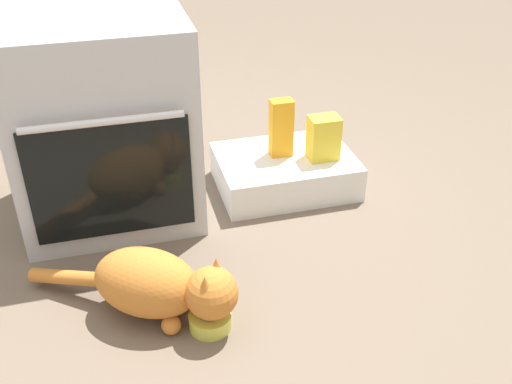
{
  "coord_description": "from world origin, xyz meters",
  "views": [
    {
      "loc": [
        -0.01,
        -1.73,
        1.31
      ],
      "look_at": [
        0.44,
        -0.07,
        0.25
      ],
      "focal_mm": 41.93,
      "sensor_mm": 36.0,
      "label": 1
    }
  ],
  "objects_px": {
    "pantry_cabinet": "(285,171)",
    "snack_bag": "(324,138)",
    "juice_carton": "(281,128)",
    "cat": "(158,285)",
    "food_bowl": "(210,319)",
    "oven": "(103,120)"
  },
  "relations": [
    {
      "from": "cat",
      "to": "juice_carton",
      "type": "bearing_deg",
      "value": 81.63
    },
    {
      "from": "juice_carton",
      "to": "snack_bag",
      "type": "relative_size",
      "value": 1.33
    },
    {
      "from": "pantry_cabinet",
      "to": "snack_bag",
      "type": "bearing_deg",
      "value": -20.55
    },
    {
      "from": "juice_carton",
      "to": "snack_bag",
      "type": "height_order",
      "value": "juice_carton"
    },
    {
      "from": "pantry_cabinet",
      "to": "food_bowl",
      "type": "relative_size",
      "value": 4.24
    },
    {
      "from": "juice_carton",
      "to": "snack_bag",
      "type": "xyz_separation_m",
      "value": [
        0.16,
        -0.07,
        -0.03
      ]
    },
    {
      "from": "pantry_cabinet",
      "to": "snack_bag",
      "type": "distance_m",
      "value": 0.22
    },
    {
      "from": "oven",
      "to": "pantry_cabinet",
      "type": "relative_size",
      "value": 1.38
    },
    {
      "from": "oven",
      "to": "cat",
      "type": "xyz_separation_m",
      "value": [
        0.1,
        -0.67,
        -0.26
      ]
    },
    {
      "from": "pantry_cabinet",
      "to": "snack_bag",
      "type": "relative_size",
      "value": 3.09
    },
    {
      "from": "oven",
      "to": "cat",
      "type": "bearing_deg",
      "value": -81.89
    },
    {
      "from": "pantry_cabinet",
      "to": "snack_bag",
      "type": "xyz_separation_m",
      "value": [
        0.14,
        -0.05,
        0.16
      ]
    },
    {
      "from": "cat",
      "to": "juice_carton",
      "type": "distance_m",
      "value": 0.9
    },
    {
      "from": "juice_carton",
      "to": "oven",
      "type": "bearing_deg",
      "value": 179.66
    },
    {
      "from": "pantry_cabinet",
      "to": "cat",
      "type": "bearing_deg",
      "value": -133.28
    },
    {
      "from": "pantry_cabinet",
      "to": "food_bowl",
      "type": "height_order",
      "value": "pantry_cabinet"
    },
    {
      "from": "cat",
      "to": "snack_bag",
      "type": "xyz_separation_m",
      "value": [
        0.75,
        0.59,
        0.11
      ]
    },
    {
      "from": "oven",
      "to": "snack_bag",
      "type": "relative_size",
      "value": 4.27
    },
    {
      "from": "oven",
      "to": "cat",
      "type": "distance_m",
      "value": 0.72
    },
    {
      "from": "pantry_cabinet",
      "to": "juice_carton",
      "type": "distance_m",
      "value": 0.19
    },
    {
      "from": "juice_carton",
      "to": "food_bowl",
      "type": "bearing_deg",
      "value": -121.1
    },
    {
      "from": "food_bowl",
      "to": "cat",
      "type": "relative_size",
      "value": 0.21
    }
  ]
}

